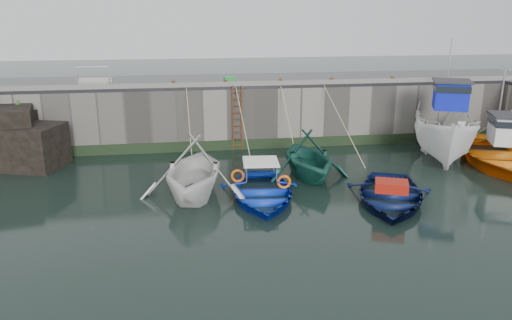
{
  "coord_description": "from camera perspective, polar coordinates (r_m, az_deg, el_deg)",
  "views": [
    {
      "loc": [
        -4.67,
        -13.87,
        6.66
      ],
      "look_at": [
        -1.95,
        4.09,
        1.2
      ],
      "focal_mm": 35.0,
      "sensor_mm": 36.0,
      "label": 1
    }
  ],
  "objects": [
    {
      "name": "ground",
      "position": [
        16.08,
        9.18,
        -7.96
      ],
      "size": [
        120.0,
        120.0,
        0.0
      ],
      "primitive_type": "plane",
      "color": "black",
      "rests_on": "ground"
    },
    {
      "name": "quay_back",
      "position": [
        27.28,
        1.41,
        5.81
      ],
      "size": [
        30.0,
        5.0,
        3.0
      ],
      "primitive_type": "cube",
      "color": "slate",
      "rests_on": "ground"
    },
    {
      "name": "road_back",
      "position": [
        27.02,
        1.44,
        9.11
      ],
      "size": [
        30.0,
        5.0,
        0.16
      ],
      "primitive_type": "cube",
      "color": "black",
      "rests_on": "quay_back"
    },
    {
      "name": "kerb_back",
      "position": [
        24.71,
        2.4,
        8.8
      ],
      "size": [
        30.0,
        0.3,
        0.2
      ],
      "primitive_type": "cube",
      "color": "slate",
      "rests_on": "road_back"
    },
    {
      "name": "algae_back",
      "position": [
        25.12,
        2.4,
        1.93
      ],
      "size": [
        30.0,
        0.08,
        0.5
      ],
      "primitive_type": "cube",
      "color": "black",
      "rests_on": "ground"
    },
    {
      "name": "ladder",
      "position": [
        24.47,
        -2.16,
        4.76
      ],
      "size": [
        0.51,
        0.08,
        3.2
      ],
      "color": "#3F1E0F",
      "rests_on": "ground"
    },
    {
      "name": "boat_near_white",
      "position": [
        18.97,
        -7.01,
        -3.96
      ],
      "size": [
        5.03,
        5.57,
        2.58
      ],
      "primitive_type": "imported",
      "rotation": [
        0.0,
        0.0,
        -0.18
      ],
      "color": "silver",
      "rests_on": "ground"
    },
    {
      "name": "boat_near_white_rope",
      "position": [
        23.05,
        -7.37,
        -0.21
      ],
      "size": [
        0.04,
        4.45,
        3.1
      ],
      "primitive_type": null,
      "color": "tan",
      "rests_on": "ground"
    },
    {
      "name": "boat_near_blue",
      "position": [
        18.49,
        0.63,
        -4.39
      ],
      "size": [
        3.79,
        5.02,
        0.98
      ],
      "primitive_type": "imported",
      "rotation": [
        0.0,
        0.0,
        -0.09
      ],
      "color": "#0C2DB4",
      "rests_on": "ground"
    },
    {
      "name": "boat_near_blue_rope",
      "position": [
        22.86,
        -1.24,
        -0.21
      ],
      "size": [
        0.04,
        5.07,
        3.1
      ],
      "primitive_type": null,
      "color": "tan",
      "rests_on": "ground"
    },
    {
      "name": "boat_near_blacktrim",
      "position": [
        21.03,
        5.9,
        -1.82
      ],
      "size": [
        3.96,
        4.51,
        2.26
      ],
      "primitive_type": "imported",
      "rotation": [
        0.0,
        0.0,
        0.06
      ],
      "color": "#175146",
      "rests_on": "ground"
    },
    {
      "name": "boat_near_blacktrim_rope",
      "position": [
        24.32,
        3.84,
        0.8
      ],
      "size": [
        0.04,
        3.33,
        3.1
      ],
      "primitive_type": null,
      "color": "tan",
      "rests_on": "ground"
    },
    {
      "name": "boat_near_navy",
      "position": [
        18.78,
        14.96,
        -4.64
      ],
      "size": [
        5.03,
        5.81,
        1.01
      ],
      "primitive_type": "imported",
      "rotation": [
        0.0,
        0.0,
        -0.38
      ],
      "color": "#09133E",
      "rests_on": "ground"
    },
    {
      "name": "boat_near_navy_rope",
      "position": [
        23.36,
        9.99,
        -0.1
      ],
      "size": [
        0.04,
        6.0,
        3.1
      ],
      "primitive_type": null,
      "color": "tan",
      "rests_on": "ground"
    },
    {
      "name": "boat_far_white",
      "position": [
        24.93,
        20.78,
        2.89
      ],
      "size": [
        5.33,
        7.67,
        5.78
      ],
      "rotation": [
        0.0,
        0.0,
        -0.41
      ],
      "color": "white",
      "rests_on": "ground"
    },
    {
      "name": "boat_far_orange",
      "position": [
        25.01,
        26.23,
        0.63
      ],
      "size": [
        7.15,
        8.34,
        4.46
      ],
      "rotation": [
        0.0,
        0.0,
        -0.35
      ],
      "color": "#D5610B",
      "rests_on": "ground"
    },
    {
      "name": "fish_crate",
      "position": [
        25.5,
        -3.05,
        9.16
      ],
      "size": [
        0.57,
        0.45,
        0.3
      ],
      "primitive_type": "cube",
      "rotation": [
        0.0,
        0.0,
        0.1
      ],
      "color": "#1A9230",
      "rests_on": "road_back"
    },
    {
      "name": "railing",
      "position": [
        25.66,
        -17.89,
        8.55
      ],
      "size": [
        1.6,
        1.05,
        1.0
      ],
      "color": "#A5A8AD",
      "rests_on": "road_back"
    },
    {
      "name": "bollard_a",
      "position": [
        24.36,
        -9.41,
        8.58
      ],
      "size": [
        0.18,
        0.18,
        0.28
      ],
      "primitive_type": "cylinder",
      "color": "#3F1E0F",
      "rests_on": "road_back"
    },
    {
      "name": "bollard_b",
      "position": [
        24.45,
        -3.48,
        8.8
      ],
      "size": [
        0.18,
        0.18,
        0.28
      ],
      "primitive_type": "cylinder",
      "color": "#3F1E0F",
      "rests_on": "road_back"
    },
    {
      "name": "bollard_c",
      "position": [
        24.84,
        2.81,
        8.93
      ],
      "size": [
        0.18,
        0.18,
        0.28
      ],
      "primitive_type": "cylinder",
      "color": "#3F1E0F",
      "rests_on": "road_back"
    },
    {
      "name": "bollard_d",
      "position": [
        25.48,
        8.63,
        8.96
      ],
      "size": [
        0.18,
        0.18,
        0.28
      ],
      "primitive_type": "cylinder",
      "color": "#3F1E0F",
      "rests_on": "road_back"
    },
    {
      "name": "bollard_e",
      "position": [
        26.59,
        15.32,
        8.88
      ],
      "size": [
        0.18,
        0.18,
        0.28
      ],
      "primitive_type": "cylinder",
      "color": "#3F1E0F",
      "rests_on": "road_back"
    }
  ]
}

